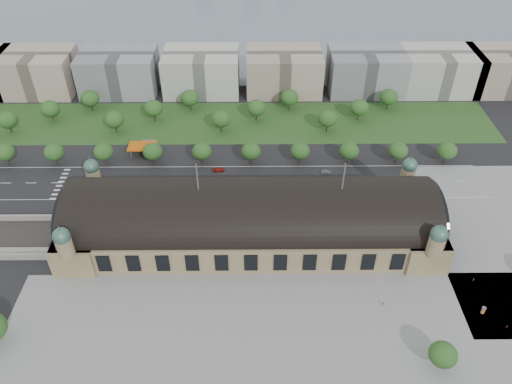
{
  "coord_description": "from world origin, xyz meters",
  "views": [
    {
      "loc": [
        0.88,
        -149.44,
        143.55
      ],
      "look_at": [
        2.13,
        12.85,
        14.0
      ],
      "focal_mm": 35.0,
      "sensor_mm": 36.0,
      "label": 1
    }
  ],
  "objects_px": {
    "traffic_car_4": "(229,194)",
    "bus_east": "(327,191)",
    "bus_mid": "(275,187)",
    "parked_car_4": "(159,199)",
    "petrol_station": "(146,146)",
    "parked_car_6": "(204,198)",
    "traffic_car_1": "(107,182)",
    "pedestrian_1": "(507,327)",
    "parked_car_0": "(128,204)",
    "parked_car_3": "(163,199)",
    "parked_car_1": "(78,205)",
    "parked_car_2": "(139,199)",
    "pedestrian_4": "(436,357)",
    "traffic_car_5": "(326,172)",
    "bus_west": "(200,194)",
    "traffic_car_6": "(378,181)",
    "parked_car_5": "(203,204)",
    "advertising_column": "(483,310)",
    "pedestrian_2": "(474,279)",
    "traffic_car_3": "(219,170)"
  },
  "relations": [
    {
      "from": "parked_car_3",
      "to": "parked_car_4",
      "type": "height_order",
      "value": "parked_car_3"
    },
    {
      "from": "pedestrian_2",
      "to": "traffic_car_4",
      "type": "bearing_deg",
      "value": 46.35
    },
    {
      "from": "traffic_car_4",
      "to": "traffic_car_3",
      "type": "bearing_deg",
      "value": -159.03
    },
    {
      "from": "traffic_car_4",
      "to": "bus_east",
      "type": "distance_m",
      "value": 44.91
    },
    {
      "from": "bus_west",
      "to": "pedestrian_4",
      "type": "bearing_deg",
      "value": -131.59
    },
    {
      "from": "parked_car_0",
      "to": "parked_car_4",
      "type": "distance_m",
      "value": 13.65
    },
    {
      "from": "parked_car_5",
      "to": "parked_car_6",
      "type": "distance_m",
      "value": 4.01
    },
    {
      "from": "bus_mid",
      "to": "bus_east",
      "type": "bearing_deg",
      "value": -94.49
    },
    {
      "from": "parked_car_1",
      "to": "bus_west",
      "type": "bearing_deg",
      "value": 59.43
    },
    {
      "from": "traffic_car_1",
      "to": "traffic_car_5",
      "type": "relative_size",
      "value": 0.99
    },
    {
      "from": "traffic_car_5",
      "to": "advertising_column",
      "type": "distance_m",
      "value": 95.3
    },
    {
      "from": "traffic_car_6",
      "to": "bus_east",
      "type": "distance_m",
      "value": 26.72
    },
    {
      "from": "traffic_car_1",
      "to": "parked_car_2",
      "type": "distance_m",
      "value": 21.09
    },
    {
      "from": "traffic_car_4",
      "to": "parked_car_6",
      "type": "distance_m",
      "value": 11.36
    },
    {
      "from": "bus_mid",
      "to": "parked_car_4",
      "type": "bearing_deg",
      "value": 101.75
    },
    {
      "from": "traffic_car_5",
      "to": "parked_car_3",
      "type": "relative_size",
      "value": 1.06
    },
    {
      "from": "pedestrian_4",
      "to": "traffic_car_6",
      "type": "bearing_deg",
      "value": -143.28
    },
    {
      "from": "traffic_car_1",
      "to": "bus_east",
      "type": "bearing_deg",
      "value": -100.72
    },
    {
      "from": "parked_car_2",
      "to": "parked_car_5",
      "type": "distance_m",
      "value": 29.73
    },
    {
      "from": "traffic_car_4",
      "to": "parked_car_1",
      "type": "height_order",
      "value": "traffic_car_4"
    },
    {
      "from": "parked_car_2",
      "to": "pedestrian_4",
      "type": "xyz_separation_m",
      "value": [
        110.74,
        -81.98,
        0.08
      ]
    },
    {
      "from": "petrol_station",
      "to": "pedestrian_1",
      "type": "bearing_deg",
      "value": -38.01
    },
    {
      "from": "parked_car_4",
      "to": "traffic_car_6",
      "type": "bearing_deg",
      "value": 65.41
    },
    {
      "from": "traffic_car_1",
      "to": "pedestrian_1",
      "type": "distance_m",
      "value": 176.31
    },
    {
      "from": "petrol_station",
      "to": "parked_car_6",
      "type": "xyz_separation_m",
      "value": [
        32.8,
        -40.28,
        -2.26
      ]
    },
    {
      "from": "parked_car_2",
      "to": "pedestrian_1",
      "type": "height_order",
      "value": "pedestrian_1"
    },
    {
      "from": "parked_car_0",
      "to": "bus_mid",
      "type": "height_order",
      "value": "bus_mid"
    },
    {
      "from": "petrol_station",
      "to": "traffic_car_6",
      "type": "relative_size",
      "value": 2.92
    },
    {
      "from": "parked_car_4",
      "to": "bus_west",
      "type": "xyz_separation_m",
      "value": [
        18.78,
        2.15,
        1.07
      ]
    },
    {
      "from": "traffic_car_1",
      "to": "traffic_car_4",
      "type": "height_order",
      "value": "traffic_car_4"
    },
    {
      "from": "traffic_car_6",
      "to": "pedestrian_4",
      "type": "bearing_deg",
      "value": 5.15
    },
    {
      "from": "parked_car_1",
      "to": "parked_car_2",
      "type": "bearing_deg",
      "value": 61.59
    },
    {
      "from": "pedestrian_1",
      "to": "parked_car_5",
      "type": "bearing_deg",
      "value": 92.7
    },
    {
      "from": "advertising_column",
      "to": "pedestrian_2",
      "type": "bearing_deg",
      "value": 82.38
    },
    {
      "from": "pedestrian_4",
      "to": "parked_car_5",
      "type": "bearing_deg",
      "value": -97.15
    },
    {
      "from": "parked_car_5",
      "to": "parked_car_6",
      "type": "height_order",
      "value": "parked_car_5"
    },
    {
      "from": "petrol_station",
      "to": "parked_car_6",
      "type": "relative_size",
      "value": 2.95
    },
    {
      "from": "advertising_column",
      "to": "pedestrian_1",
      "type": "bearing_deg",
      "value": -47.87
    },
    {
      "from": "bus_east",
      "to": "advertising_column",
      "type": "height_order",
      "value": "bus_east"
    },
    {
      "from": "petrol_station",
      "to": "traffic_car_4",
      "type": "xyz_separation_m",
      "value": [
        43.66,
        -36.98,
        -2.14
      ]
    },
    {
      "from": "parked_car_2",
      "to": "advertising_column",
      "type": "distance_m",
      "value": 147.28
    },
    {
      "from": "bus_west",
      "to": "pedestrian_2",
      "type": "height_order",
      "value": "bus_west"
    },
    {
      "from": "petrol_station",
      "to": "traffic_car_5",
      "type": "height_order",
      "value": "petrol_station"
    },
    {
      "from": "bus_east",
      "to": "pedestrian_1",
      "type": "xyz_separation_m",
      "value": [
        53.08,
        -73.8,
        -0.88
      ]
    },
    {
      "from": "parked_car_0",
      "to": "parked_car_3",
      "type": "relative_size",
      "value": 1.08
    },
    {
      "from": "traffic_car_6",
      "to": "parked_car_1",
      "type": "bearing_deg",
      "value": -78.1
    },
    {
      "from": "traffic_car_1",
      "to": "bus_east",
      "type": "distance_m",
      "value": 102.98
    },
    {
      "from": "pedestrian_1",
      "to": "traffic_car_4",
      "type": "bearing_deg",
      "value": 87.06
    },
    {
      "from": "parked_car_5",
      "to": "pedestrian_4",
      "type": "xyz_separation_m",
      "value": [
        81.29,
        -77.98,
        0.13
      ]
    },
    {
      "from": "traffic_car_1",
      "to": "advertising_column",
      "type": "height_order",
      "value": "advertising_column"
    }
  ]
}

